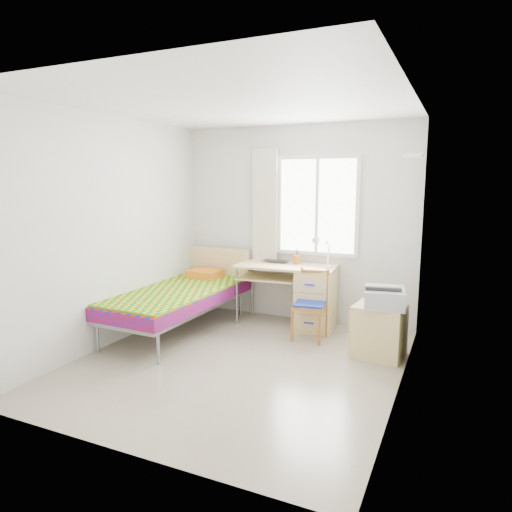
{
  "coord_description": "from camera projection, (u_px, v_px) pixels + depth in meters",
  "views": [
    {
      "loc": [
        2.03,
        -4.02,
        1.87
      ],
      "look_at": [
        -0.04,
        0.55,
        1.04
      ],
      "focal_mm": 32.0,
      "sensor_mm": 36.0,
      "label": 1
    }
  ],
  "objects": [
    {
      "name": "floor",
      "position": [
        238.0,
        363.0,
        4.74
      ],
      "size": [
        3.5,
        3.5,
        0.0
      ],
      "primitive_type": "plane",
      "color": "#BCAD93",
      "rests_on": "ground"
    },
    {
      "name": "ceiling",
      "position": [
        236.0,
        103.0,
        4.32
      ],
      "size": [
        3.5,
        3.5,
        0.0
      ],
      "primitive_type": "plane",
      "rotation": [
        3.14,
        0.0,
        0.0
      ],
      "color": "white",
      "rests_on": "wall_back"
    },
    {
      "name": "wall_back",
      "position": [
        296.0,
        224.0,
        6.11
      ],
      "size": [
        3.2,
        0.0,
        3.2
      ],
      "primitive_type": "plane",
      "rotation": [
        1.57,
        0.0,
        0.0
      ],
      "color": "silver",
      "rests_on": "ground"
    },
    {
      "name": "wall_left",
      "position": [
        112.0,
        232.0,
        5.19
      ],
      "size": [
        0.0,
        3.5,
        3.5
      ],
      "primitive_type": "plane",
      "rotation": [
        1.57,
        0.0,
        1.57
      ],
      "color": "silver",
      "rests_on": "ground"
    },
    {
      "name": "wall_right",
      "position": [
        405.0,
        249.0,
        3.88
      ],
      "size": [
        0.0,
        3.5,
        3.5
      ],
      "primitive_type": "plane",
      "rotation": [
        1.57,
        0.0,
        -1.57
      ],
      "color": "silver",
      "rests_on": "ground"
    },
    {
      "name": "window",
      "position": [
        317.0,
        206.0,
        5.92
      ],
      "size": [
        1.1,
        0.04,
        1.3
      ],
      "color": "white",
      "rests_on": "wall_back"
    },
    {
      "name": "curtain",
      "position": [
        265.0,
        212.0,
        6.19
      ],
      "size": [
        0.35,
        0.05,
        1.7
      ],
      "primitive_type": "cube",
      "color": "beige",
      "rests_on": "wall_back"
    },
    {
      "name": "floating_shelf",
      "position": [
        413.0,
        155.0,
        5.05
      ],
      "size": [
        0.2,
        0.32,
        0.03
      ],
      "primitive_type": "cube",
      "color": "white",
      "rests_on": "wall_right"
    },
    {
      "name": "bed",
      "position": [
        180.0,
        295.0,
        5.74
      ],
      "size": [
        1.06,
        2.17,
        0.93
      ],
      "rotation": [
        0.0,
        0.0,
        -0.03
      ],
      "color": "gray",
      "rests_on": "floor"
    },
    {
      "name": "desk",
      "position": [
        311.0,
        295.0,
        5.81
      ],
      "size": [
        1.32,
        0.68,
        0.8
      ],
      "rotation": [
        0.0,
        0.0,
        0.08
      ],
      "color": "tan",
      "rests_on": "floor"
    },
    {
      "name": "chair",
      "position": [
        312.0,
        300.0,
        5.42
      ],
      "size": [
        0.41,
        0.41,
        0.84
      ],
      "rotation": [
        0.0,
        0.0,
        0.16
      ],
      "color": "#95551C",
      "rests_on": "floor"
    },
    {
      "name": "cabinet",
      "position": [
        379.0,
        331.0,
        4.89
      ],
      "size": [
        0.57,
        0.51,
        0.57
      ],
      "rotation": [
        0.0,
        0.0,
        -0.1
      ],
      "color": "#DBC270",
      "rests_on": "floor"
    },
    {
      "name": "printer",
      "position": [
        384.0,
        297.0,
        4.78
      ],
      "size": [
        0.48,
        0.53,
        0.2
      ],
      "rotation": [
        0.0,
        0.0,
        0.17
      ],
      "color": "#ADAFB5",
      "rests_on": "cabinet"
    },
    {
      "name": "laptop",
      "position": [
        275.0,
        262.0,
        6.04
      ],
      "size": [
        0.35,
        0.23,
        0.03
      ],
      "primitive_type": "imported",
      "rotation": [
        0.0,
        0.0,
        0.03
      ],
      "color": "black",
      "rests_on": "desk"
    },
    {
      "name": "pen_cup",
      "position": [
        297.0,
        259.0,
        6.01
      ],
      "size": [
        0.09,
        0.09,
        0.11
      ],
      "primitive_type": "cylinder",
      "rotation": [
        0.0,
        0.0,
        -0.03
      ],
      "color": "orange",
      "rests_on": "desk"
    },
    {
      "name": "task_lamp",
      "position": [
        321.0,
        249.0,
        5.57
      ],
      "size": [
        0.22,
        0.32,
        0.41
      ],
      "rotation": [
        0.0,
        0.0,
        0.37
      ],
      "color": "white",
      "rests_on": "desk"
    },
    {
      "name": "book",
      "position": [
        269.0,
        279.0,
        6.06
      ],
      "size": [
        0.29,
        0.32,
        0.02
      ],
      "primitive_type": "imported",
      "rotation": [
        0.0,
        0.0,
        0.54
      ],
      "color": "gray",
      "rests_on": "desk"
    }
  ]
}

